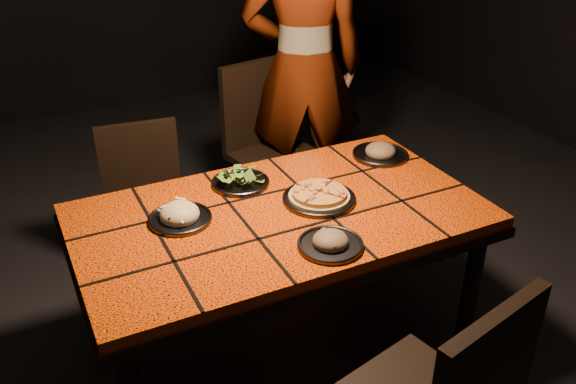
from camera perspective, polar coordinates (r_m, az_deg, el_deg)
name	(u,v)px	position (r m, az deg, el deg)	size (l,w,h in m)	color
room_shell	(279,20)	(2.14, -0.88, 15.81)	(6.04, 7.04, 3.08)	black
dining_table	(280,228)	(2.46, -0.74, -3.35)	(1.62, 0.92, 0.75)	#E54707
chair_far_left	(146,199)	(3.10, -13.15, -0.67)	(0.43, 0.43, 0.86)	black
chair_far_right	(267,138)	(3.50, -1.94, 5.06)	(0.53, 0.53, 1.00)	black
diner	(303,68)	(3.48, 1.46, 11.57)	(0.69, 0.45, 1.90)	brown
plate_pizza	(319,197)	(2.48, 2.93, -0.44)	(0.35, 0.35, 0.04)	#3D3D43
plate_pasta	(180,216)	(2.38, -10.08, -2.22)	(0.25, 0.25, 0.08)	#3D3D43
plate_salad	(240,179)	(2.61, -4.49, 1.21)	(0.25, 0.25, 0.07)	#3D3D43
plate_mushroom_a	(330,242)	(2.20, 3.99, -4.67)	(0.24, 0.24, 0.08)	#3D3D43
plate_mushroom_b	(380,152)	(2.89, 8.64, 3.75)	(0.26, 0.26, 0.09)	#3D3D43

